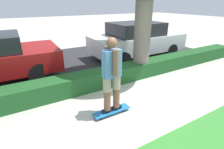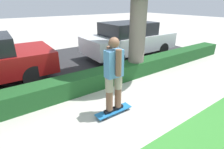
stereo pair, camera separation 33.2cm
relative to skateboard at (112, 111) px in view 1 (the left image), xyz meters
The scene contains 6 objects.
ground_plane 0.48m from the skateboard, 18.51° to the right, with size 60.00×60.00×0.00m, color #BCB7AD.
street_asphalt 4.07m from the skateboard, 83.67° to the left, with size 13.10×5.00×0.01m.
hedge_row 1.53m from the skateboard, 72.78° to the left, with size 13.10×0.60×0.51m.
skateboard is the anchor object (origin of this frame).
skater_person 0.92m from the skateboard, ahead, with size 0.50×0.44×1.70m.
parked_car_middle 4.85m from the skateboard, 45.53° to the left, with size 4.40×1.96×1.57m.
Camera 1 is at (-2.18, -2.81, 2.43)m, focal length 28.00 mm.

